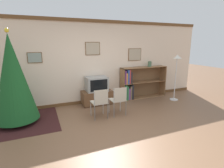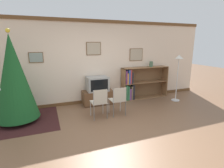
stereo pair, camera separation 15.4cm
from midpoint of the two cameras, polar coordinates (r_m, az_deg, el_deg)
ground_plane at (r=4.06m, az=3.44°, el=-15.90°), size 24.00×24.00×0.00m
wall_back at (r=5.80m, az=-6.08°, el=7.01°), size 8.57×0.11×2.70m
area_rug at (r=5.17m, az=-27.21°, el=-10.73°), size 1.91×1.76×0.01m
christmas_tree at (r=4.85m, az=-28.63°, el=1.82°), size 1.03×1.03×2.30m
tv_console at (r=5.77m, az=-3.96°, el=-4.37°), size 0.98×0.49×0.46m
television at (r=5.65m, az=-4.03°, el=0.07°), size 0.68×0.48×0.46m
folding_chair_left at (r=4.62m, az=-3.15°, el=-5.77°), size 0.40×0.40×0.82m
folding_chair_right at (r=4.80m, az=3.01°, el=-5.01°), size 0.40×0.40×0.82m
bookshelf at (r=6.34m, az=8.89°, el=0.11°), size 1.76×0.36×1.14m
vase at (r=6.51m, az=13.34°, el=6.36°), size 0.13×0.13×0.19m
standing_lamp at (r=6.35m, az=21.50°, el=5.49°), size 0.28×0.28×1.59m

